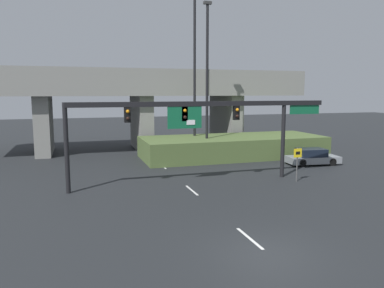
{
  "coord_description": "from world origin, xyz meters",
  "views": [
    {
      "loc": [
        -6.77,
        -12.11,
        6.06
      ],
      "look_at": [
        0.0,
        9.47,
        2.92
      ],
      "focal_mm": 35.0,
      "sensor_mm": 36.0,
      "label": 1
    }
  ],
  "objects_px": {
    "signal_gantry": "(200,116)",
    "highway_light_pole_far": "(207,78)",
    "parked_sedan_near_right": "(312,157)",
    "highway_light_pole_near": "(195,61)",
    "speed_limit_sign": "(297,160)"
  },
  "relations": [
    {
      "from": "signal_gantry",
      "to": "highway_light_pole_far",
      "type": "bearing_deg",
      "value": 67.4
    },
    {
      "from": "highway_light_pole_far",
      "to": "parked_sedan_near_right",
      "type": "distance_m",
      "value": 11.32
    },
    {
      "from": "highway_light_pole_far",
      "to": "parked_sedan_near_right",
      "type": "relative_size",
      "value": 3.06
    },
    {
      "from": "highway_light_pole_near",
      "to": "parked_sedan_near_right",
      "type": "distance_m",
      "value": 13.77
    },
    {
      "from": "speed_limit_sign",
      "to": "parked_sedan_near_right",
      "type": "bearing_deg",
      "value": 46.44
    },
    {
      "from": "highway_light_pole_near",
      "to": "highway_light_pole_far",
      "type": "height_order",
      "value": "highway_light_pole_near"
    },
    {
      "from": "signal_gantry",
      "to": "parked_sedan_near_right",
      "type": "distance_m",
      "value": 12.25
    },
    {
      "from": "highway_light_pole_near",
      "to": "highway_light_pole_far",
      "type": "bearing_deg",
      "value": -80.29
    },
    {
      "from": "parked_sedan_near_right",
      "to": "speed_limit_sign",
      "type": "bearing_deg",
      "value": -127.02
    },
    {
      "from": "signal_gantry",
      "to": "parked_sedan_near_right",
      "type": "xyz_separation_m",
      "value": [
        11.13,
        3.34,
        -3.87
      ]
    },
    {
      "from": "highway_light_pole_near",
      "to": "parked_sedan_near_right",
      "type": "bearing_deg",
      "value": -42.82
    },
    {
      "from": "parked_sedan_near_right",
      "to": "highway_light_pole_near",
      "type": "bearing_deg",
      "value": 143.72
    },
    {
      "from": "highway_light_pole_far",
      "to": "speed_limit_sign",
      "type": "bearing_deg",
      "value": -73.54
    },
    {
      "from": "speed_limit_sign",
      "to": "parked_sedan_near_right",
      "type": "distance_m",
      "value": 6.84
    },
    {
      "from": "signal_gantry",
      "to": "highway_light_pole_far",
      "type": "height_order",
      "value": "highway_light_pole_far"
    }
  ]
}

